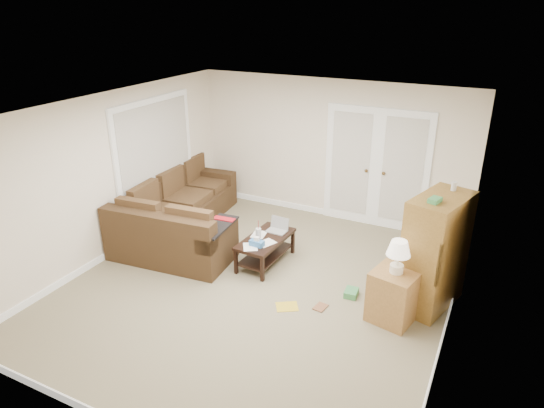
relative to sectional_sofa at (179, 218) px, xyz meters
The scene contains 17 objects.
floor 2.09m from the sectional_sofa, 22.02° to the right, with size 5.50×5.50×0.00m, color gray.
ceiling 2.98m from the sectional_sofa, 22.02° to the right, with size 5.00×5.50×0.02m, color silver.
wall_left 1.33m from the sectional_sofa, 127.35° to the right, with size 0.02×5.50×2.50m, color white.
wall_right 4.57m from the sectional_sofa, ahead, with size 0.02×5.50×2.50m, color white.
wall_back 2.90m from the sectional_sofa, 45.99° to the left, with size 5.00×0.02×2.50m, color white.
wall_front 4.11m from the sectional_sofa, 61.53° to the right, with size 5.00×0.02×2.50m, color white.
baseboards 2.08m from the sectional_sofa, 22.02° to the right, with size 5.00×5.50×0.10m, color white, non-canonical shape.
french_doors 3.45m from the sectional_sofa, 35.13° to the left, with size 1.80×0.05×2.13m.
window_left 1.35m from the sectional_sofa, 157.67° to the left, with size 0.05×1.92×1.42m.
sectional_sofa is the anchor object (origin of this frame).
coffee_table 1.71m from the sectional_sofa, ahead, with size 0.57×1.06×0.71m.
tv_armoire 4.13m from the sectional_sofa, ahead, with size 0.76×1.05×1.63m.
side_cabinet 3.82m from the sectional_sofa, 10.31° to the right, with size 0.61×0.61×1.10m.
space_heater 3.99m from the sectional_sofa, 24.92° to the left, with size 0.11×0.09×0.27m, color silver.
floor_magazine 2.71m from the sectional_sofa, 22.82° to the right, with size 0.28×0.22×0.01m, color gold.
floor_greenbox 3.19m from the sectional_sofa, ahead, with size 0.17×0.22×0.09m, color #408E4E.
floor_book 2.95m from the sectional_sofa, 16.92° to the right, with size 0.14×0.20×0.01m, color brown.
Camera 1 is at (2.75, -5.12, 3.71)m, focal length 32.00 mm.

